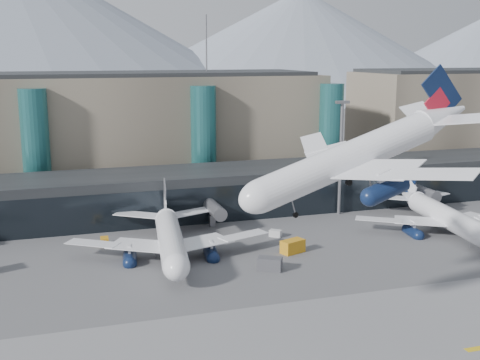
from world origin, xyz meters
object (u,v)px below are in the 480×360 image
at_px(lightmast_mid, 341,151).
at_px(veh_h, 293,246).
at_px(veh_c, 270,264).
at_px(veh_d, 436,213).
at_px(hero_jet, 368,144).
at_px(veh_b, 105,241).
at_px(veh_g, 275,233).
at_px(jet_parked_right, 438,207).
at_px(jet_parked_mid, 169,228).

relative_size(lightmast_mid, veh_h, 5.88).
xyz_separation_m(veh_c, veh_d, (47.07, 20.71, -0.22)).
bearing_deg(lightmast_mid, veh_c, -132.93).
height_order(hero_jet, veh_h, hero_jet).
distance_m(hero_jet, veh_b, 59.62).
bearing_deg(veh_g, jet_parked_right, 33.01).
height_order(hero_jet, jet_parked_mid, hero_jet).
xyz_separation_m(lightmast_mid, jet_parked_mid, (-41.80, -15.44, -9.69)).
xyz_separation_m(jet_parked_right, veh_d, (5.30, 7.74, -3.70)).
bearing_deg(jet_parked_right, jet_parked_mid, 96.21).
xyz_separation_m(hero_jet, veh_c, (-4.35, 23.50, -23.49)).
relative_size(lightmast_mid, jet_parked_mid, 0.66).
relative_size(lightmast_mid, jet_parked_right, 0.68).
height_order(lightmast_mid, veh_d, lightmast_mid).
bearing_deg(hero_jet, veh_h, 77.74).
distance_m(veh_c, veh_d, 51.42).
height_order(hero_jet, jet_parked_right, hero_jet).
bearing_deg(jet_parked_mid, hero_jet, -146.25).
xyz_separation_m(lightmast_mid, veh_d, (19.67, -8.74, -13.53)).
relative_size(veh_g, veh_h, 0.54).
bearing_deg(hero_jet, veh_b, 115.89).
height_order(veh_b, veh_h, veh_h).
distance_m(hero_jet, veh_c, 33.51).
bearing_deg(jet_parked_mid, jet_parked_right, -83.87).
height_order(hero_jet, veh_d, hero_jet).
distance_m(veh_b, veh_d, 72.51).
height_order(veh_c, veh_d, veh_c).
distance_m(hero_jet, jet_parked_mid, 46.41).
bearing_deg(jet_parked_mid, veh_g, -74.02).
bearing_deg(lightmast_mid, veh_b, -172.29).
bearing_deg(veh_b, veh_h, -111.79).
bearing_deg(veh_g, jet_parked_mid, -130.82).
bearing_deg(veh_d, veh_c, 134.83).
bearing_deg(veh_c, hero_jet, -48.70).
distance_m(jet_parked_mid, veh_c, 20.41).
distance_m(hero_jet, veh_h, 38.78).
height_order(jet_parked_mid, veh_h, jet_parked_mid).
bearing_deg(veh_c, veh_h, 76.58).
height_order(lightmast_mid, veh_c, lightmast_mid).
xyz_separation_m(veh_b, veh_h, (32.54, -14.99, 0.49)).
bearing_deg(lightmast_mid, jet_parked_right, -48.91).
bearing_deg(veh_h, veh_g, 66.92).
bearing_deg(lightmast_mid, veh_d, -23.95).
bearing_deg(veh_h, hero_jet, -115.78).
distance_m(lightmast_mid, veh_b, 55.04).
bearing_deg(veh_b, veh_c, -128.31).
xyz_separation_m(veh_c, veh_g, (7.54, 17.40, -0.42)).
bearing_deg(hero_jet, jet_parked_right, 37.13).
bearing_deg(veh_h, jet_parked_mid, 142.03).
bearing_deg(veh_h, jet_parked_right, -11.37).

